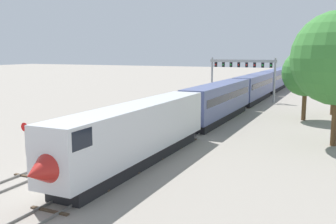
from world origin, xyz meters
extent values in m
plane|color=gray|center=(0.00, 0.00, 0.00)|extent=(400.00, 400.00, 0.00)
cube|color=slate|center=(1.28, 60.00, 0.08)|extent=(0.07, 200.00, 0.16)
cube|color=slate|center=(2.72, 60.00, 0.08)|extent=(0.07, 200.00, 0.16)
cube|color=#473828|center=(2.00, -6.00, 0.05)|extent=(2.60, 0.24, 0.10)
cube|color=#473828|center=(2.00, -2.00, 0.05)|extent=(2.60, 0.24, 0.10)
cube|color=#473828|center=(2.00, 2.00, 0.05)|extent=(2.60, 0.24, 0.10)
cube|color=#473828|center=(2.00, 6.00, 0.05)|extent=(2.60, 0.24, 0.10)
cube|color=#473828|center=(2.00, 10.00, 0.05)|extent=(2.60, 0.24, 0.10)
cube|color=#473828|center=(2.00, 14.00, 0.05)|extent=(2.60, 0.24, 0.10)
cube|color=#473828|center=(2.00, 18.00, 0.05)|extent=(2.60, 0.24, 0.10)
cube|color=#473828|center=(2.00, 22.00, 0.05)|extent=(2.60, 0.24, 0.10)
cube|color=#473828|center=(2.00, 26.00, 0.05)|extent=(2.60, 0.24, 0.10)
cube|color=#473828|center=(2.00, 30.00, 0.05)|extent=(2.60, 0.24, 0.10)
cube|color=#473828|center=(2.00, 34.00, 0.05)|extent=(2.60, 0.24, 0.10)
cube|color=#473828|center=(2.00, 38.00, 0.05)|extent=(2.60, 0.24, 0.10)
cube|color=#473828|center=(2.00, 42.00, 0.05)|extent=(2.60, 0.24, 0.10)
cube|color=#473828|center=(2.00, 46.00, 0.05)|extent=(2.60, 0.24, 0.10)
cube|color=#473828|center=(2.00, 50.00, 0.05)|extent=(2.60, 0.24, 0.10)
cube|color=#473828|center=(2.00, 54.00, 0.05)|extent=(2.60, 0.24, 0.10)
cube|color=#473828|center=(2.00, 58.00, 0.05)|extent=(2.60, 0.24, 0.10)
cube|color=#473828|center=(2.00, 62.00, 0.05)|extent=(2.60, 0.24, 0.10)
cube|color=#473828|center=(2.00, 66.00, 0.05)|extent=(2.60, 0.24, 0.10)
cube|color=#473828|center=(2.00, 70.00, 0.05)|extent=(2.60, 0.24, 0.10)
cube|color=#473828|center=(2.00, 74.00, 0.05)|extent=(2.60, 0.24, 0.10)
cube|color=#473828|center=(2.00, 78.00, 0.05)|extent=(2.60, 0.24, 0.10)
cube|color=#473828|center=(2.00, 82.00, 0.05)|extent=(2.60, 0.24, 0.10)
cube|color=#473828|center=(2.00, 86.00, 0.05)|extent=(2.60, 0.24, 0.10)
cube|color=#473828|center=(2.00, 90.00, 0.05)|extent=(2.60, 0.24, 0.10)
cube|color=#473828|center=(2.00, 94.00, 0.05)|extent=(2.60, 0.24, 0.10)
cube|color=#473828|center=(2.00, 98.00, 0.05)|extent=(2.60, 0.24, 0.10)
cube|color=#473828|center=(2.00, 102.00, 0.05)|extent=(2.60, 0.24, 0.10)
cube|color=#473828|center=(2.00, 106.00, 0.05)|extent=(2.60, 0.24, 0.10)
cube|color=#473828|center=(2.00, 110.00, 0.05)|extent=(2.60, 0.24, 0.10)
cube|color=#473828|center=(2.00, 114.00, 0.05)|extent=(2.60, 0.24, 0.10)
cube|color=#473828|center=(2.00, 118.00, 0.05)|extent=(2.60, 0.24, 0.10)
cube|color=#473828|center=(2.00, 122.00, 0.05)|extent=(2.60, 0.24, 0.10)
cube|color=#473828|center=(2.00, 126.00, 0.05)|extent=(2.60, 0.24, 0.10)
cube|color=#473828|center=(2.00, 130.00, 0.05)|extent=(2.60, 0.24, 0.10)
cube|color=#473828|center=(2.00, 134.00, 0.05)|extent=(2.60, 0.24, 0.10)
cube|color=#473828|center=(2.00, 138.00, 0.05)|extent=(2.60, 0.24, 0.10)
cube|color=#473828|center=(2.00, 142.00, 0.05)|extent=(2.60, 0.24, 0.10)
cube|color=#473828|center=(2.00, 146.00, 0.05)|extent=(2.60, 0.24, 0.10)
cube|color=#473828|center=(2.00, 150.00, 0.05)|extent=(2.60, 0.24, 0.10)
cube|color=#473828|center=(2.00, 154.00, 0.05)|extent=(2.60, 0.24, 0.10)
cube|color=#473828|center=(2.00, 158.00, 0.05)|extent=(2.60, 0.24, 0.10)
cube|color=slate|center=(-4.22, 40.00, 0.08)|extent=(0.07, 160.00, 0.16)
cube|color=slate|center=(-2.78, 40.00, 0.08)|extent=(0.07, 160.00, 0.16)
cube|color=#473828|center=(-3.50, -2.00, 0.05)|extent=(2.60, 0.24, 0.10)
cube|color=#473828|center=(-3.50, 2.00, 0.05)|extent=(2.60, 0.24, 0.10)
cube|color=#473828|center=(-3.50, 6.00, 0.05)|extent=(2.60, 0.24, 0.10)
cube|color=#473828|center=(-3.50, 10.00, 0.05)|extent=(2.60, 0.24, 0.10)
cube|color=#473828|center=(-3.50, 14.00, 0.05)|extent=(2.60, 0.24, 0.10)
cube|color=#473828|center=(-3.50, 18.00, 0.05)|extent=(2.60, 0.24, 0.10)
cube|color=#473828|center=(-3.50, 22.00, 0.05)|extent=(2.60, 0.24, 0.10)
cube|color=#473828|center=(-3.50, 26.00, 0.05)|extent=(2.60, 0.24, 0.10)
cube|color=#473828|center=(-3.50, 30.00, 0.05)|extent=(2.60, 0.24, 0.10)
cube|color=#473828|center=(-3.50, 34.00, 0.05)|extent=(2.60, 0.24, 0.10)
cube|color=#473828|center=(-3.50, 38.00, 0.05)|extent=(2.60, 0.24, 0.10)
cube|color=#473828|center=(-3.50, 42.00, 0.05)|extent=(2.60, 0.24, 0.10)
cube|color=#473828|center=(-3.50, 46.00, 0.05)|extent=(2.60, 0.24, 0.10)
cube|color=#473828|center=(-3.50, 50.00, 0.05)|extent=(2.60, 0.24, 0.10)
cube|color=#473828|center=(-3.50, 54.00, 0.05)|extent=(2.60, 0.24, 0.10)
cube|color=#473828|center=(-3.50, 58.00, 0.05)|extent=(2.60, 0.24, 0.10)
cube|color=#473828|center=(-3.50, 62.00, 0.05)|extent=(2.60, 0.24, 0.10)
cube|color=#473828|center=(-3.50, 66.00, 0.05)|extent=(2.60, 0.24, 0.10)
cube|color=#473828|center=(-3.50, 70.00, 0.05)|extent=(2.60, 0.24, 0.10)
cube|color=#473828|center=(-3.50, 74.00, 0.05)|extent=(2.60, 0.24, 0.10)
cube|color=#473828|center=(-3.50, 78.00, 0.05)|extent=(2.60, 0.24, 0.10)
cube|color=#473828|center=(-3.50, 82.00, 0.05)|extent=(2.60, 0.24, 0.10)
cube|color=#473828|center=(-3.50, 86.00, 0.05)|extent=(2.60, 0.24, 0.10)
cube|color=#473828|center=(-3.50, 90.00, 0.05)|extent=(2.60, 0.24, 0.10)
cube|color=#473828|center=(-3.50, 94.00, 0.05)|extent=(2.60, 0.24, 0.10)
cube|color=#473828|center=(-3.50, 98.00, 0.05)|extent=(2.60, 0.24, 0.10)
cube|color=#473828|center=(-3.50, 102.00, 0.05)|extent=(2.60, 0.24, 0.10)
cube|color=#473828|center=(-3.50, 106.00, 0.05)|extent=(2.60, 0.24, 0.10)
cube|color=#473828|center=(-3.50, 110.00, 0.05)|extent=(2.60, 0.24, 0.10)
cube|color=#473828|center=(-3.50, 114.00, 0.05)|extent=(2.60, 0.24, 0.10)
cube|color=#473828|center=(-3.50, 118.00, 0.05)|extent=(2.60, 0.24, 0.10)
cube|color=silver|center=(2.00, 4.28, 2.90)|extent=(3.00, 20.55, 3.80)
cone|color=#B2231E|center=(2.00, -6.20, 2.50)|extent=(2.88, 2.60, 2.88)
cube|color=black|center=(2.00, -4.80, 4.04)|extent=(3.04, 1.80, 1.10)
cube|color=black|center=(2.00, 4.28, 0.50)|extent=(2.52, 18.50, 1.00)
cube|color=#4C5684|center=(2.00, 25.83, 2.90)|extent=(3.00, 20.55, 3.80)
cube|color=black|center=(2.00, 25.83, 3.30)|extent=(3.04, 18.91, 0.90)
cube|color=black|center=(2.00, 25.83, 0.50)|extent=(2.52, 18.50, 1.00)
cube|color=#4C5684|center=(2.00, 47.38, 2.90)|extent=(3.00, 20.55, 3.80)
cube|color=black|center=(2.00, 47.38, 3.30)|extent=(3.04, 18.91, 0.90)
cube|color=black|center=(2.00, 47.38, 0.50)|extent=(2.52, 18.50, 1.00)
cube|color=#4C5684|center=(2.00, 68.93, 2.90)|extent=(3.00, 20.55, 3.80)
cube|color=black|center=(2.00, 68.93, 3.30)|extent=(3.04, 18.91, 0.90)
cube|color=black|center=(2.00, 68.93, 0.50)|extent=(2.52, 18.50, 1.00)
cube|color=#4C5684|center=(2.00, 90.48, 2.90)|extent=(3.00, 20.55, 3.80)
cube|color=black|center=(2.00, 90.48, 3.30)|extent=(3.04, 18.91, 0.90)
cube|color=black|center=(2.00, 90.48, 0.50)|extent=(2.52, 18.50, 1.00)
cylinder|color=#999BA0|center=(-6.00, 46.94, 3.92)|extent=(0.36, 0.36, 7.84)
cylinder|color=#999BA0|center=(5.50, 46.94, 3.92)|extent=(0.36, 0.36, 7.84)
cube|color=#999BA0|center=(-0.25, 46.94, 7.24)|extent=(12.10, 0.36, 0.50)
cube|color=black|center=(-5.28, 46.99, 6.54)|extent=(0.44, 0.32, 0.90)
sphere|color=red|center=(-5.28, 46.80, 6.54)|extent=(0.28, 0.28, 0.28)
cube|color=black|center=(-3.84, 46.99, 6.54)|extent=(0.44, 0.32, 0.90)
sphere|color=green|center=(-3.84, 46.80, 6.54)|extent=(0.28, 0.28, 0.28)
cube|color=black|center=(-2.41, 46.99, 6.54)|extent=(0.44, 0.32, 0.90)
sphere|color=green|center=(-2.41, 46.80, 6.54)|extent=(0.28, 0.28, 0.28)
cube|color=black|center=(-0.97, 46.99, 6.54)|extent=(0.44, 0.32, 0.90)
sphere|color=red|center=(-0.97, 46.80, 6.54)|extent=(0.28, 0.28, 0.28)
cube|color=black|center=(0.47, 46.99, 6.54)|extent=(0.44, 0.32, 0.90)
sphere|color=red|center=(0.47, 46.80, 6.54)|extent=(0.28, 0.28, 0.28)
cube|color=black|center=(1.91, 46.99, 6.54)|extent=(0.44, 0.32, 0.90)
sphere|color=red|center=(1.91, 46.80, 6.54)|extent=(0.28, 0.28, 0.28)
cube|color=black|center=(3.34, 46.99, 6.54)|extent=(0.44, 0.32, 0.90)
sphere|color=green|center=(3.34, 46.80, 6.54)|extent=(0.28, 0.28, 0.28)
cube|color=black|center=(4.78, 46.99, 6.54)|extent=(0.44, 0.32, 0.90)
sphere|color=green|center=(4.78, 46.80, 6.54)|extent=(0.28, 0.28, 0.28)
cylinder|color=gray|center=(-8.00, 2.30, 1.10)|extent=(0.08, 0.08, 2.20)
cylinder|color=red|center=(-8.00, 2.28, 2.50)|extent=(0.76, 0.03, 0.76)
cylinder|color=brown|center=(15.94, 17.16, 2.60)|extent=(0.56, 0.56, 5.20)
cylinder|color=brown|center=(12.01, 30.58, 2.03)|extent=(0.56, 0.56, 4.07)
sphere|color=#387A33|center=(12.01, 30.58, 6.20)|extent=(6.10, 6.10, 6.10)
cylinder|color=brown|center=(15.30, 36.83, 3.14)|extent=(0.56, 0.56, 6.29)
sphere|color=#427F2D|center=(15.30, 36.83, 9.07)|extent=(7.94, 7.94, 7.94)
camera|label=1|loc=(16.42, -21.51, 8.81)|focal=40.71mm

